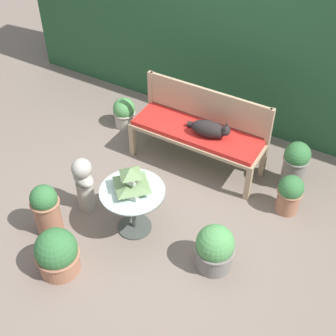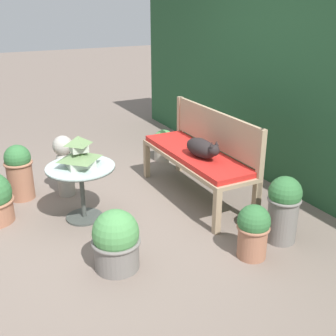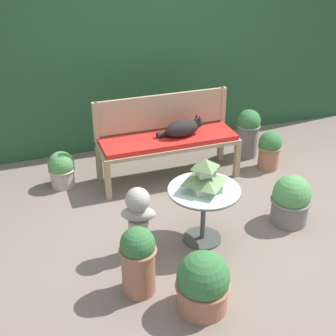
{
  "view_description": "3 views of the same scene",
  "coord_description": "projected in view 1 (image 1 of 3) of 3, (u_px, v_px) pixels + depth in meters",
  "views": [
    {
      "loc": [
        1.73,
        -2.88,
        3.75
      ],
      "look_at": [
        -0.05,
        0.21,
        0.51
      ],
      "focal_mm": 50.0,
      "sensor_mm": 36.0,
      "label": 1
    },
    {
      "loc": [
        3.43,
        -1.23,
        1.99
      ],
      "look_at": [
        -0.01,
        0.56,
        0.43
      ],
      "focal_mm": 45.0,
      "sensor_mm": 36.0,
      "label": 2
    },
    {
      "loc": [
        -1.63,
        -3.49,
        2.65
      ],
      "look_at": [
        -0.34,
        0.2,
        0.54
      ],
      "focal_mm": 50.0,
      "sensor_mm": 36.0,
      "label": 3
    }
  ],
  "objects": [
    {
      "name": "ground",
      "position": [
        162.0,
        216.0,
        5.0
      ],
      "size": [
        30.0,
        30.0,
        0.0
      ],
      "primitive_type": "plane",
      "color": "#75665B"
    },
    {
      "name": "foliage_hedge_back",
      "position": [
        256.0,
        41.0,
        5.82
      ],
      "size": [
        6.4,
        0.86,
        2.0
      ],
      "primitive_type": "cube",
      "color": "#234C2D",
      "rests_on": "ground"
    },
    {
      "name": "garden_bench",
      "position": [
        197.0,
        135.0,
        5.33
      ],
      "size": [
        1.56,
        0.5,
        0.51
      ],
      "color": "tan",
      "rests_on": "ground"
    },
    {
      "name": "bench_backrest",
      "position": [
        207.0,
        108.0,
        5.32
      ],
      "size": [
        1.56,
        0.06,
        0.92
      ],
      "color": "tan",
      "rests_on": "ground"
    },
    {
      "name": "cat",
      "position": [
        209.0,
        129.0,
        5.14
      ],
      "size": [
        0.53,
        0.24,
        0.22
      ],
      "rotation": [
        0.0,
        0.0,
        0.13
      ],
      "color": "black",
      "rests_on": "garden_bench"
    },
    {
      "name": "patio_table",
      "position": [
        133.0,
        199.0,
        4.6
      ],
      "size": [
        0.65,
        0.65,
        0.54
      ],
      "color": "#424742",
      "rests_on": "ground"
    },
    {
      "name": "pagoda_birdhouse",
      "position": [
        131.0,
        181.0,
        4.44
      ],
      "size": [
        0.32,
        0.32,
        0.3
      ],
      "color": "#B2BCA8",
      "rests_on": "patio_table"
    },
    {
      "name": "garden_bust",
      "position": [
        84.0,
        182.0,
        4.86
      ],
      "size": [
        0.34,
        0.26,
        0.67
      ],
      "rotation": [
        0.0,
        0.0,
        -0.36
      ],
      "color": "#A39E93",
      "rests_on": "ground"
    },
    {
      "name": "potted_plant_hedge_corner",
      "position": [
        290.0,
        193.0,
        4.91
      ],
      "size": [
        0.27,
        0.27,
        0.47
      ],
      "color": "#9E664C",
      "rests_on": "ground"
    },
    {
      "name": "potted_plant_table_far",
      "position": [
        57.0,
        253.0,
        4.35
      ],
      "size": [
        0.42,
        0.42,
        0.5
      ],
      "color": "#9E664C",
      "rests_on": "ground"
    },
    {
      "name": "potted_plant_bench_left",
      "position": [
        215.0,
        248.0,
        4.38
      ],
      "size": [
        0.39,
        0.39,
        0.5
      ],
      "color": "slate",
      "rests_on": "ground"
    },
    {
      "name": "potted_plant_path_edge",
      "position": [
        124.0,
        112.0,
        6.06
      ],
      "size": [
        0.29,
        0.29,
        0.41
      ],
      "color": "#ADA393",
      "rests_on": "ground"
    },
    {
      "name": "potted_plant_patio_mid",
      "position": [
        295.0,
        164.0,
        5.14
      ],
      "size": [
        0.29,
        0.29,
        0.61
      ],
      "color": "slate",
      "rests_on": "ground"
    },
    {
      "name": "potted_plant_table_near",
      "position": [
        46.0,
        208.0,
        4.66
      ],
      "size": [
        0.3,
        0.3,
        0.6
      ],
      "color": "#9E664C",
      "rests_on": "ground"
    }
  ]
}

